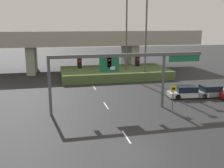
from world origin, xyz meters
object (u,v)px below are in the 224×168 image
speed_limit_sign (173,94)px  highway_light_pole_near (146,31)px  signal_gantry (123,65)px  highway_light_pole_far (127,18)px  parked_sedan_near_right (187,92)px  parked_sedan_mid_right (211,91)px

speed_limit_sign → highway_light_pole_near: size_ratio=0.18×
signal_gantry → speed_limit_sign: (4.88, -1.31, -2.92)m
highway_light_pole_near → highway_light_pole_far: highway_light_pole_far is taller
highway_light_pole_near → signal_gantry: bearing=-118.4°
highway_light_pole_far → parked_sedan_near_right: (3.85, -12.92, -8.67)m
highway_light_pole_near → parked_sedan_near_right: highway_light_pole_near is taller
speed_limit_sign → parked_sedan_near_right: bearing=47.1°
signal_gantry → parked_sedan_near_right: 9.82m
parked_sedan_mid_right → highway_light_pole_near: bearing=116.1°
parked_sedan_mid_right → signal_gantry: bearing=-165.8°
parked_sedan_mid_right → parked_sedan_near_right: bearing=177.7°
highway_light_pole_far → parked_sedan_near_right: highway_light_pole_far is taller
signal_gantry → parked_sedan_mid_right: signal_gantry is taller
speed_limit_sign → highway_light_pole_near: (2.09, 14.20, 5.79)m
signal_gantry → parked_sedan_mid_right: bearing=11.8°
highway_light_pole_near → parked_sedan_mid_right: 13.31m
highway_light_pole_far → highway_light_pole_near: bearing=-50.2°
highway_light_pole_far → parked_sedan_mid_right: (6.85, -13.17, -8.67)m
highway_light_pole_far → parked_sedan_near_right: bearing=-73.4°
highway_light_pole_near → highway_light_pole_far: (-2.25, 2.71, 1.84)m
highway_light_pole_far → parked_sedan_near_right: 16.03m
speed_limit_sign → highway_light_pole_near: highway_light_pole_near is taller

